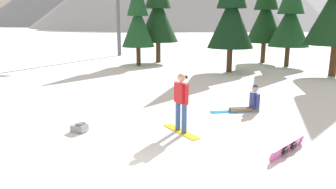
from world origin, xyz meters
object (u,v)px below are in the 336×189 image
(snowboarder_background, at_px, (250,102))
(pine_tree_young, at_px, (231,11))
(snowboarder_midground, at_px, (181,102))
(pine_tree_twin, at_px, (290,16))
(pine_tree_leaning, at_px, (266,12))
(pine_tree_slender, at_px, (138,18))
(backpack_grey, at_px, (79,128))
(loose_snowboard_near_right, at_px, (288,148))
(pine_tree_broad, at_px, (158,11))

(snowboarder_background, bearing_deg, pine_tree_young, 96.97)
(snowboarder_midground, height_order, pine_tree_young, pine_tree_young)
(pine_tree_twin, distance_m, pine_tree_leaning, 2.56)
(pine_tree_slender, bearing_deg, snowboarder_midground, -67.03)
(backpack_grey, relative_size, pine_tree_young, 0.08)
(backpack_grey, height_order, pine_tree_slender, pine_tree_slender)
(loose_snowboard_near_right, bearing_deg, backpack_grey, 177.29)
(pine_tree_twin, bearing_deg, pine_tree_young, -138.24)
(pine_tree_leaning, bearing_deg, pine_tree_young, -113.44)
(pine_tree_slender, bearing_deg, pine_tree_young, -13.18)
(snowboarder_background, bearing_deg, backpack_grey, -145.34)
(snowboarder_midground, relative_size, pine_tree_slender, 0.28)
(snowboarder_midground, xyz_separation_m, pine_tree_twin, (4.83, 15.52, 2.62))
(snowboarder_background, bearing_deg, pine_tree_twin, 77.56)
(pine_tree_twin, bearing_deg, backpack_grey, -115.62)
(snowboarder_midground, xyz_separation_m, pine_tree_leaning, (3.28, 17.53, 2.96))
(loose_snowboard_near_right, xyz_separation_m, pine_tree_leaning, (0.41, 18.46, 3.75))
(snowboarder_midground, height_order, pine_tree_broad, pine_tree_broad)
(loose_snowboard_near_right, distance_m, pine_tree_leaning, 18.85)
(loose_snowboard_near_right, height_order, pine_tree_young, pine_tree_young)
(snowboarder_background, bearing_deg, pine_tree_broad, 117.72)
(backpack_grey, relative_size, pine_tree_slender, 0.09)
(snowboarder_midground, relative_size, backpack_grey, 3.19)
(loose_snowboard_near_right, xyz_separation_m, backpack_grey, (-5.81, 0.27, -0.01))
(pine_tree_young, bearing_deg, pine_tree_leaning, 66.56)
(loose_snowboard_near_right, relative_size, pine_tree_slender, 0.25)
(snowboarder_midground, height_order, pine_tree_slender, pine_tree_slender)
(pine_tree_young, xyz_separation_m, pine_tree_slender, (-6.63, 1.55, -0.40))
(snowboarder_midground, distance_m, pine_tree_leaning, 18.08)
(pine_tree_twin, bearing_deg, pine_tree_leaning, 127.65)
(pine_tree_young, bearing_deg, snowboarder_midground, -94.23)
(snowboarder_background, distance_m, pine_tree_broad, 15.17)
(pine_tree_leaning, bearing_deg, pine_tree_twin, -52.35)
(snowboarder_background, distance_m, pine_tree_young, 9.94)
(snowboarder_midground, distance_m, pine_tree_twin, 16.47)
(pine_tree_young, height_order, pine_tree_slender, pine_tree_young)
(loose_snowboard_near_right, xyz_separation_m, pine_tree_young, (-1.99, 12.94, 3.68))
(pine_tree_broad, bearing_deg, loose_snowboard_near_right, -65.25)
(snowboarder_midground, xyz_separation_m, pine_tree_slender, (-5.74, 13.55, 2.50))
(loose_snowboard_near_right, height_order, pine_tree_slender, pine_tree_slender)
(pine_tree_slender, bearing_deg, loose_snowboard_near_right, -59.25)
(pine_tree_twin, bearing_deg, pine_tree_broad, 178.42)
(backpack_grey, height_order, pine_tree_leaning, pine_tree_leaning)
(backpack_grey, height_order, pine_tree_twin, pine_tree_twin)
(loose_snowboard_near_right, bearing_deg, snowboarder_midground, 162.00)
(snowboarder_midground, relative_size, pine_tree_leaning, 0.25)
(backpack_grey, relative_size, pine_tree_twin, 0.08)
(snowboarder_background, xyz_separation_m, pine_tree_young, (-1.13, 9.24, 3.48))
(pine_tree_broad, height_order, pine_tree_slender, pine_tree_broad)
(pine_tree_leaning, xyz_separation_m, pine_tree_slender, (-9.03, -3.97, -0.47))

